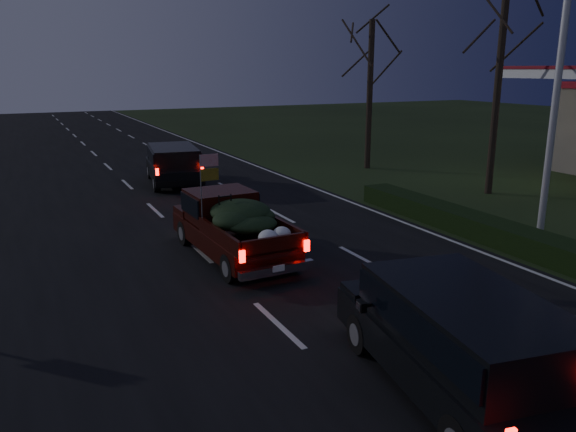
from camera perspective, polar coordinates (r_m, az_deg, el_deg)
name	(u,v)px	position (r m, az deg, el deg)	size (l,w,h in m)	color
ground	(278,325)	(10.98, -1.02, -11.02)	(120.00, 120.00, 0.00)	black
road_asphalt	(278,325)	(10.98, -1.02, -10.98)	(14.00, 120.00, 0.02)	black
hedge_row	(472,224)	(17.52, 18.21, -0.81)	(1.00, 10.00, 0.60)	black
light_pole	(563,42)	(17.56, 26.11, 15.62)	(0.50, 0.90, 9.16)	silver
bare_tree_mid	(504,24)	(23.15, 21.05, 17.72)	(3.60, 3.60, 8.50)	black
bare_tree_far	(371,59)	(27.81, 8.42, 15.53)	(3.60, 3.60, 7.00)	black
pickup_truck	(232,223)	(14.59, -5.66, -0.67)	(1.96, 4.73, 2.44)	black
lead_suv	(173,161)	(24.22, -11.58, 5.48)	(2.56, 4.83, 1.32)	black
rear_suv	(463,334)	(8.75, 17.38, -11.38)	(2.72, 4.96, 1.35)	black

